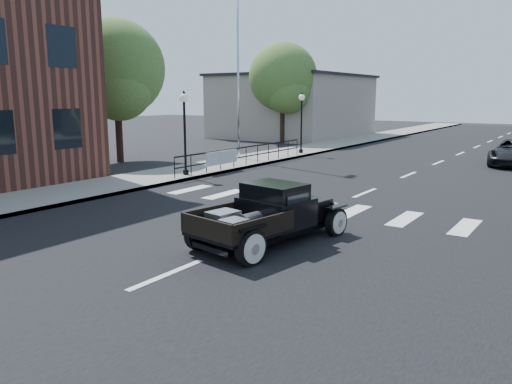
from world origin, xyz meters
The scene contains 13 objects.
ground centered at (0.00, 0.00, 0.00)m, with size 120.00×120.00×0.00m, color black.
road centered at (0.00, 15.00, 0.01)m, with size 14.00×80.00×0.02m, color black.
road_markings centered at (0.00, 10.00, 0.00)m, with size 12.00×60.00×0.06m, color silver, non-canonical shape.
sidewalk_left centered at (-8.50, 15.00, 0.07)m, with size 3.00×80.00×0.15m, color gray.
low_building_left centered at (-15.00, 28.00, 2.50)m, with size 10.00×12.00×5.00m, color #A99E8E.
railing centered at (-7.30, 10.00, 0.65)m, with size 0.08×10.00×1.00m, color black, non-canonical shape.
banner centered at (-7.22, 8.00, 0.45)m, with size 0.04×2.20×0.60m, color silver, non-canonical shape.
lamp_post_b centered at (-7.60, 6.00, 1.90)m, with size 0.36×0.36×3.50m, color black, non-canonical shape.
lamp_post_c centered at (-7.60, 16.00, 1.90)m, with size 0.36×0.36×3.50m, color black, non-canonical shape.
flagpole centered at (-9.20, 12.00, 5.67)m, with size 0.12×0.12×11.03m, color silver.
big_tree_near centered at (-14.00, 8.00, 3.65)m, with size 4.97×4.97×7.31m, color #47682C, non-canonical shape.
big_tree_far centered at (-12.50, 22.00, 3.63)m, with size 4.94×4.94×7.25m, color #47682C, non-canonical shape.
hotrod_pickup centered at (0.48, -0.08, 0.72)m, with size 1.95×4.18×1.45m, color black, non-canonical shape.
Camera 1 is at (6.56, -9.61, 3.41)m, focal length 35.00 mm.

